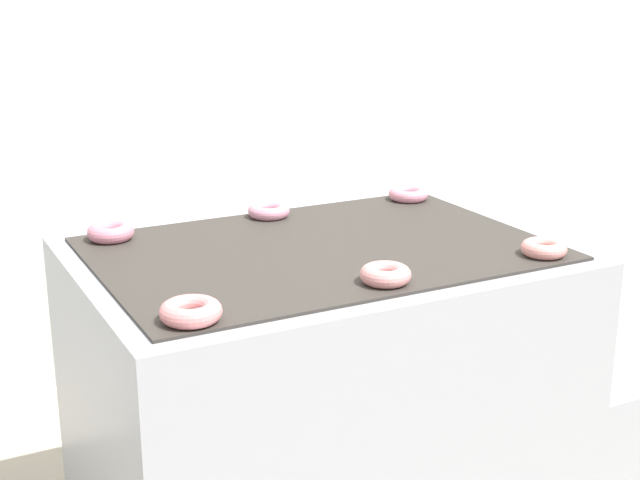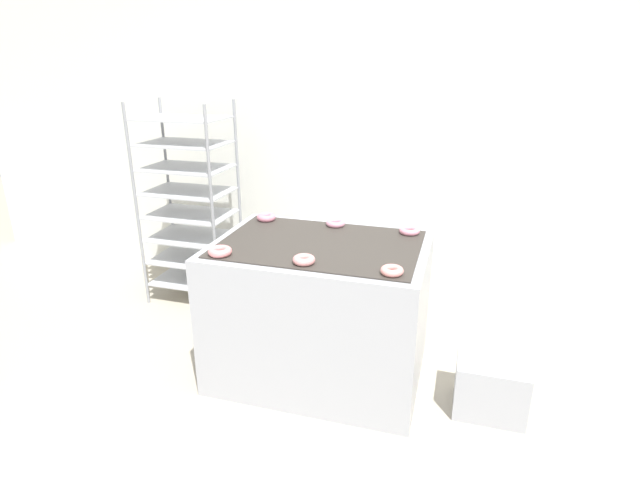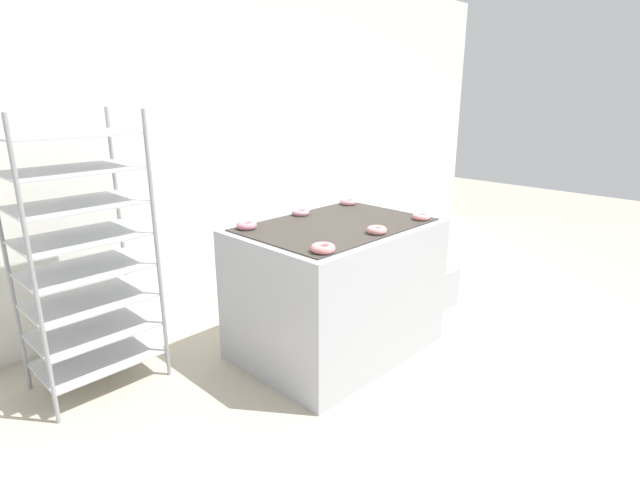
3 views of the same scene
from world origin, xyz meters
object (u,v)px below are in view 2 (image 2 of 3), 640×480
at_px(fryer_machine, 320,310).
at_px(donut_far_left, 266,217).
at_px(glaze_bin, 491,386).
at_px(donut_far_center, 336,223).
at_px(donut_near_center, 304,260).
at_px(donut_near_left, 220,251).
at_px(donut_far_right, 409,231).
at_px(baking_rack_cart, 189,203).
at_px(donut_near_right, 392,271).

distance_m(fryer_machine, donut_far_left, 0.75).
bearing_deg(glaze_bin, donut_far_center, 157.28).
height_order(fryer_machine, donut_far_left, donut_far_left).
distance_m(donut_near_center, donut_far_left, 0.82).
bearing_deg(donut_near_left, donut_near_center, 2.06).
distance_m(donut_far_center, donut_far_right, 0.49).
bearing_deg(fryer_machine, donut_near_center, -89.00).
bearing_deg(donut_far_right, baking_rack_cart, 166.85).
height_order(baking_rack_cart, donut_far_center, baking_rack_cart).
distance_m(glaze_bin, donut_near_center, 1.31).
distance_m(donut_near_left, donut_near_right, 0.97).
relative_size(donut_near_left, donut_far_center, 1.06).
distance_m(baking_rack_cart, donut_near_right, 2.12).
height_order(donut_near_center, donut_near_right, donut_near_center).
distance_m(fryer_machine, glaze_bin, 1.10).
height_order(donut_near_center, donut_far_left, donut_far_left).
distance_m(glaze_bin, donut_near_right, 0.98).
height_order(donut_near_right, donut_far_center, donut_near_right).
height_order(fryer_machine, donut_near_left, donut_near_left).
distance_m(donut_near_left, donut_far_right, 1.19).
bearing_deg(donut_near_center, donut_far_center, 90.07).
height_order(fryer_machine, glaze_bin, fryer_machine).
relative_size(fryer_machine, donut_far_center, 10.16).
bearing_deg(donut_near_right, donut_near_center, 179.15).
xyz_separation_m(baking_rack_cart, donut_far_left, (0.85, -0.43, 0.09)).
relative_size(baking_rack_cart, donut_far_right, 12.80).
height_order(donut_far_left, donut_far_right, donut_far_left).
xyz_separation_m(baking_rack_cart, donut_far_right, (1.83, -0.43, 0.08)).
bearing_deg(donut_near_center, donut_far_right, 53.30).
relative_size(baking_rack_cart, donut_near_right, 13.75).
height_order(fryer_machine, donut_near_center, donut_near_center).
bearing_deg(donut_far_center, donut_near_left, -125.49).
bearing_deg(donut_near_center, donut_near_right, -0.85).
relative_size(fryer_machine, donut_near_center, 10.41).
bearing_deg(donut_far_left, donut_near_right, -34.40).
bearing_deg(donut_far_right, donut_near_right, -90.76).
relative_size(donut_near_center, donut_near_right, 1.03).
relative_size(baking_rack_cart, donut_near_center, 13.32).
xyz_separation_m(donut_near_center, donut_far_center, (-0.00, 0.67, -0.00)).
relative_size(donut_near_left, donut_near_center, 1.09).
bearing_deg(donut_near_right, glaze_bin, 22.62).
bearing_deg(donut_near_right, donut_near_left, -179.38).
xyz_separation_m(fryer_machine, donut_near_center, (0.01, -0.33, 0.47)).
relative_size(glaze_bin, donut_near_right, 3.32).
bearing_deg(donut_near_center, glaze_bin, 12.40).
xyz_separation_m(fryer_machine, donut_near_left, (-0.49, -0.34, 0.47)).
distance_m(donut_near_left, donut_far_left, 0.67).
xyz_separation_m(glaze_bin, donut_far_left, (-1.54, 0.42, 0.76)).
relative_size(baking_rack_cart, glaze_bin, 4.15).
xyz_separation_m(donut_near_left, donut_near_right, (0.97, 0.01, -0.00)).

